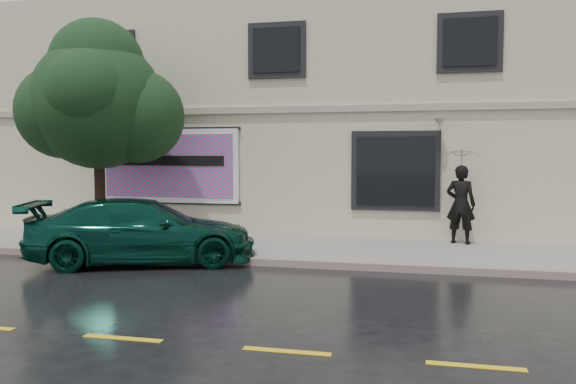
% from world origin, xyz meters
% --- Properties ---
extents(ground, '(90.00, 90.00, 0.00)m').
position_xyz_m(ground, '(0.00, 0.00, 0.00)').
color(ground, black).
rests_on(ground, ground).
extents(sidewalk, '(20.00, 3.50, 0.15)m').
position_xyz_m(sidewalk, '(0.00, 3.25, 0.07)').
color(sidewalk, gray).
rests_on(sidewalk, ground).
extents(curb, '(20.00, 0.18, 0.16)m').
position_xyz_m(curb, '(0.00, 1.50, 0.07)').
color(curb, gray).
rests_on(curb, ground).
extents(road_marking, '(19.00, 0.12, 0.01)m').
position_xyz_m(road_marking, '(0.00, -3.50, 0.01)').
color(road_marking, gold).
rests_on(road_marking, ground).
extents(building, '(20.00, 8.12, 7.00)m').
position_xyz_m(building, '(0.00, 9.00, 3.50)').
color(building, beige).
rests_on(building, ground).
extents(billboard, '(4.30, 0.16, 2.20)m').
position_xyz_m(billboard, '(-3.20, 4.92, 2.05)').
color(billboard, white).
rests_on(billboard, ground).
extents(car, '(5.32, 3.70, 1.42)m').
position_xyz_m(car, '(-2.11, 1.20, 0.71)').
color(car, '#083428').
rests_on(car, ground).
extents(pedestrian, '(0.82, 0.65, 1.98)m').
position_xyz_m(pedestrian, '(4.84, 4.54, 1.14)').
color(pedestrian, black).
rests_on(pedestrian, sidewalk).
extents(umbrella, '(1.07, 1.07, 0.70)m').
position_xyz_m(umbrella, '(4.84, 4.54, 2.48)').
color(umbrella, black).
rests_on(umbrella, pedestrian).
extents(street_tree, '(3.32, 3.32, 5.18)m').
position_xyz_m(street_tree, '(-4.18, 2.92, 3.66)').
color(street_tree, black).
rests_on(street_tree, sidewalk).
extents(fire_hydrant, '(0.36, 0.33, 0.87)m').
position_xyz_m(fire_hydrant, '(-4.95, 2.49, 0.57)').
color(fire_hydrant, white).
rests_on(fire_hydrant, sidewalk).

